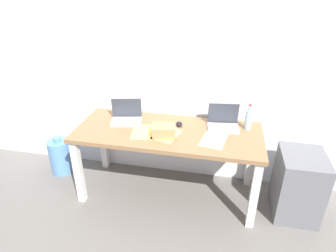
{
  "coord_description": "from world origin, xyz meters",
  "views": [
    {
      "loc": [
        0.51,
        -2.42,
        2.06
      ],
      "look_at": [
        0.0,
        0.0,
        0.8
      ],
      "focal_mm": 30.7,
      "sensor_mm": 36.0,
      "label": 1
    }
  ],
  "objects_px": {
    "desk": "(168,139)",
    "computer_mouse": "(179,124)",
    "cardboard_box": "(164,131)",
    "laptop_right": "(223,122)",
    "filing_cabinet": "(298,185)",
    "laptop_left": "(126,116)",
    "beer_bottle": "(248,119)",
    "water_cooler_jug": "(61,156)"
  },
  "relations": [
    {
      "from": "laptop_right",
      "to": "filing_cabinet",
      "type": "height_order",
      "value": "laptop_right"
    },
    {
      "from": "water_cooler_jug",
      "to": "computer_mouse",
      "type": "bearing_deg",
      "value": 0.66
    },
    {
      "from": "laptop_right",
      "to": "beer_bottle",
      "type": "relative_size",
      "value": 1.24
    },
    {
      "from": "laptop_right",
      "to": "filing_cabinet",
      "type": "distance_m",
      "value": 0.92
    },
    {
      "from": "beer_bottle",
      "to": "water_cooler_jug",
      "type": "relative_size",
      "value": 0.56
    },
    {
      "from": "computer_mouse",
      "to": "desk",
      "type": "bearing_deg",
      "value": -143.1
    },
    {
      "from": "cardboard_box",
      "to": "laptop_left",
      "type": "bearing_deg",
      "value": 152.24
    },
    {
      "from": "desk",
      "to": "cardboard_box",
      "type": "relative_size",
      "value": 8.55
    },
    {
      "from": "computer_mouse",
      "to": "filing_cabinet",
      "type": "distance_m",
      "value": 1.27
    },
    {
      "from": "laptop_right",
      "to": "computer_mouse",
      "type": "xyz_separation_m",
      "value": [
        -0.43,
        -0.05,
        -0.04
      ]
    },
    {
      "from": "laptop_right",
      "to": "filing_cabinet",
      "type": "relative_size",
      "value": 0.5
    },
    {
      "from": "laptop_left",
      "to": "laptop_right",
      "type": "bearing_deg",
      "value": 3.44
    },
    {
      "from": "cardboard_box",
      "to": "laptop_right",
      "type": "bearing_deg",
      "value": 28.97
    },
    {
      "from": "desk",
      "to": "computer_mouse",
      "type": "distance_m",
      "value": 0.19
    },
    {
      "from": "desk",
      "to": "laptop_right",
      "type": "relative_size",
      "value": 5.62
    },
    {
      "from": "laptop_left",
      "to": "beer_bottle",
      "type": "relative_size",
      "value": 1.33
    },
    {
      "from": "computer_mouse",
      "to": "cardboard_box",
      "type": "bearing_deg",
      "value": -131.7
    },
    {
      "from": "beer_bottle",
      "to": "computer_mouse",
      "type": "xyz_separation_m",
      "value": [
        -0.67,
        -0.07,
        -0.09
      ]
    },
    {
      "from": "laptop_right",
      "to": "cardboard_box",
      "type": "relative_size",
      "value": 1.52
    },
    {
      "from": "desk",
      "to": "laptop_left",
      "type": "relative_size",
      "value": 5.25
    },
    {
      "from": "laptop_right",
      "to": "computer_mouse",
      "type": "relative_size",
      "value": 3.23
    },
    {
      "from": "laptop_right",
      "to": "filing_cabinet",
      "type": "xyz_separation_m",
      "value": [
        0.75,
        -0.21,
        -0.48
      ]
    },
    {
      "from": "laptop_left",
      "to": "laptop_right",
      "type": "height_order",
      "value": "laptop_right"
    },
    {
      "from": "laptop_left",
      "to": "water_cooler_jug",
      "type": "distance_m",
      "value": 1.04
    },
    {
      "from": "desk",
      "to": "computer_mouse",
      "type": "height_order",
      "value": "computer_mouse"
    },
    {
      "from": "desk",
      "to": "laptop_right",
      "type": "distance_m",
      "value": 0.57
    },
    {
      "from": "beer_bottle",
      "to": "laptop_left",
      "type": "bearing_deg",
      "value": -176.73
    },
    {
      "from": "beer_bottle",
      "to": "cardboard_box",
      "type": "height_order",
      "value": "beer_bottle"
    },
    {
      "from": "beer_bottle",
      "to": "laptop_right",
      "type": "bearing_deg",
      "value": -177.45
    },
    {
      "from": "beer_bottle",
      "to": "filing_cabinet",
      "type": "distance_m",
      "value": 0.78
    },
    {
      "from": "filing_cabinet",
      "to": "laptop_left",
      "type": "bearing_deg",
      "value": 174.99
    },
    {
      "from": "laptop_right",
      "to": "desk",
      "type": "bearing_deg",
      "value": -160.62
    },
    {
      "from": "desk",
      "to": "laptop_right",
      "type": "height_order",
      "value": "laptop_right"
    },
    {
      "from": "desk",
      "to": "water_cooler_jug",
      "type": "relative_size",
      "value": 3.93
    },
    {
      "from": "desk",
      "to": "computer_mouse",
      "type": "xyz_separation_m",
      "value": [
        0.09,
        0.13,
        0.11
      ]
    },
    {
      "from": "desk",
      "to": "filing_cabinet",
      "type": "bearing_deg",
      "value": -1.3
    },
    {
      "from": "desk",
      "to": "cardboard_box",
      "type": "height_order",
      "value": "cardboard_box"
    },
    {
      "from": "laptop_left",
      "to": "beer_bottle",
      "type": "distance_m",
      "value": 1.22
    },
    {
      "from": "laptop_left",
      "to": "cardboard_box",
      "type": "relative_size",
      "value": 1.63
    },
    {
      "from": "filing_cabinet",
      "to": "beer_bottle",
      "type": "bearing_deg",
      "value": 156.74
    },
    {
      "from": "computer_mouse",
      "to": "cardboard_box",
      "type": "height_order",
      "value": "cardboard_box"
    },
    {
      "from": "laptop_left",
      "to": "cardboard_box",
      "type": "height_order",
      "value": "laptop_left"
    }
  ]
}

